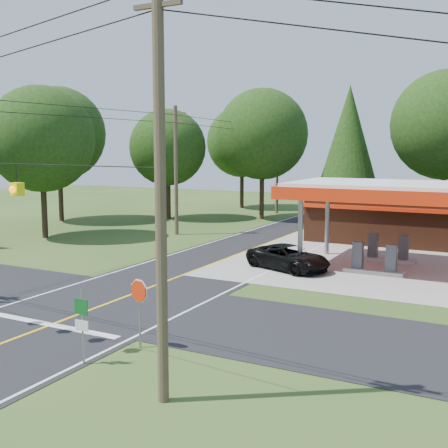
% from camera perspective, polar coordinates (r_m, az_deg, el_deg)
% --- Properties ---
extents(ground, '(120.00, 120.00, 0.00)m').
position_cam_1_polar(ground, '(25.55, -11.45, -7.85)').
color(ground, '#29491A').
rests_on(ground, ground).
extents(main_highway, '(8.00, 120.00, 0.02)m').
position_cam_1_polar(main_highway, '(25.55, -11.45, -7.82)').
color(main_highway, black).
rests_on(main_highway, ground).
extents(cross_road, '(70.00, 7.00, 0.02)m').
position_cam_1_polar(cross_road, '(25.55, -11.45, -7.81)').
color(cross_road, black).
rests_on(cross_road, ground).
extents(lane_center_yellow, '(0.15, 110.00, 0.00)m').
position_cam_1_polar(lane_center_yellow, '(25.55, -11.45, -7.79)').
color(lane_center_yellow, yellow).
rests_on(lane_center_yellow, main_highway).
extents(gas_canopy, '(10.60, 7.40, 4.88)m').
position_cam_1_polar(gas_canopy, '(32.79, 15.93, 3.03)').
color(gas_canopy, gray).
rests_on(gas_canopy, ground).
extents(convenience_store, '(16.40, 7.55, 3.80)m').
position_cam_1_polar(convenience_store, '(42.65, 19.90, 0.72)').
color(convenience_store, '#512917').
rests_on(convenience_store, ground).
extents(utility_pole_near_right, '(1.80, 0.30, 11.50)m').
position_cam_1_polar(utility_pole_near_right, '(14.54, -6.50, 4.35)').
color(utility_pole_near_right, '#473828').
rests_on(utility_pole_near_right, ground).
extents(utility_pole_far_left, '(1.80, 0.30, 10.00)m').
position_cam_1_polar(utility_pole_far_left, '(43.95, -4.90, 5.65)').
color(utility_pole_far_left, '#473828').
rests_on(utility_pole_far_left, ground).
extents(utility_pole_north, '(0.30, 0.30, 9.50)m').
position_cam_1_polar(utility_pole_north, '(58.41, 5.42, 5.72)').
color(utility_pole_north, '#473828').
rests_on(utility_pole_north, ground).
extents(treeline_backdrop, '(70.27, 51.59, 13.30)m').
position_cam_1_polar(treeline_backdrop, '(45.51, 8.77, 8.54)').
color(treeline_backdrop, '#332316').
rests_on(treeline_backdrop, ground).
extents(suv_car, '(6.43, 6.43, 1.38)m').
position_cam_1_polar(suv_car, '(31.68, 6.55, -3.41)').
color(suv_car, black).
rests_on(suv_car, ground).
extents(octagonal_stop_sign, '(0.83, 0.23, 2.42)m').
position_cam_1_polar(octagonal_stop_sign, '(19.39, -8.63, -7.30)').
color(octagonal_stop_sign, gray).
rests_on(octagonal_stop_sign, ground).
extents(route_sign_post, '(0.50, 0.10, 2.45)m').
position_cam_1_polar(route_sign_post, '(18.38, -14.24, -9.38)').
color(route_sign_post, gray).
rests_on(route_sign_post, ground).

